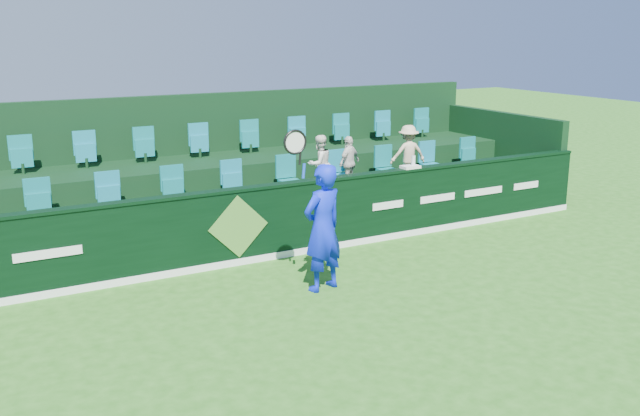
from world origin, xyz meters
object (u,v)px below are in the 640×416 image
drinks_bottle (413,162)px  tennis_player (323,227)px  spectator_left (320,164)px  spectator_right (408,153)px  spectator_middle (349,163)px  towel (410,167)px

drinks_bottle → tennis_player: bearing=-149.3°
spectator_left → spectator_right: size_ratio=0.96×
spectator_right → spectator_middle: bearing=12.2°
drinks_bottle → spectator_middle: bearing=124.9°
tennis_player → spectator_middle: size_ratio=2.40×
tennis_player → drinks_bottle: tennis_player is taller
towel → drinks_bottle: drinks_bottle is taller
spectator_middle → drinks_bottle: (0.78, -1.12, 0.13)m
tennis_player → drinks_bottle: (3.05, 1.81, 0.45)m
drinks_bottle → towel: bearing=180.0°
spectator_middle → towel: 1.33m
towel → drinks_bottle: 0.12m
spectator_right → towel: size_ratio=3.36×
tennis_player → spectator_left: size_ratio=2.25×
drinks_bottle → spectator_left: bearing=142.7°
spectator_middle → drinks_bottle: 1.37m
spectator_right → drinks_bottle: size_ratio=4.99×
tennis_player → spectator_right: size_ratio=2.15×
towel → drinks_bottle: bearing=0.0°
tennis_player → spectator_right: bearing=38.1°
tennis_player → spectator_middle: (2.27, 2.93, 0.32)m
spectator_left → towel: bearing=129.5°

